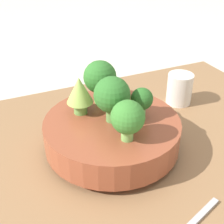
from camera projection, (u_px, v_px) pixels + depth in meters
name	position (u px, v px, depth m)	size (l,w,h in m)	color
ground_plane	(131.00, 162.00, 0.67)	(6.00, 6.00, 0.00)	beige
table	(131.00, 157.00, 0.66)	(0.91, 0.68, 0.03)	olive
bowl	(112.00, 133.00, 0.64)	(0.28, 0.28, 0.07)	brown
broccoli_floret_right	(142.00, 100.00, 0.62)	(0.05, 0.05, 0.06)	#7AB256
broccoli_floret_back	(100.00, 78.00, 0.66)	(0.07, 0.07, 0.10)	#7AB256
romanesco_piece_far	(80.00, 92.00, 0.63)	(0.05, 0.05, 0.08)	#6BA34C
broccoli_floret_center	(112.00, 96.00, 0.60)	(0.07, 0.07, 0.09)	#609347
broccoli_floret_front	(128.00, 118.00, 0.55)	(0.06, 0.06, 0.08)	#7AB256
cup	(180.00, 89.00, 0.81)	(0.07, 0.07, 0.08)	silver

